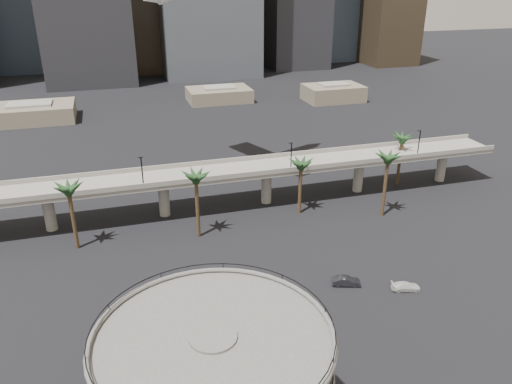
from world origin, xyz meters
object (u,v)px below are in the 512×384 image
object	(u,v)px
car_a	(298,305)
car_c	(406,286)
overpass	(216,176)
car_b	(346,281)

from	to	relation	value
car_a	car_c	size ratio (longest dim) A/B	0.88
overpass	car_c	world-z (taller)	overpass
car_a	car_b	size ratio (longest dim) A/B	0.88
overpass	car_a	size ratio (longest dim) A/B	32.31
overpass	car_a	distance (m)	38.29
car_b	car_c	bearing A→B (deg)	-96.60
overpass	car_a	bearing A→B (deg)	-83.91
overpass	car_b	distance (m)	37.09
car_a	car_c	world-z (taller)	car_a
car_a	car_c	bearing A→B (deg)	-103.01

